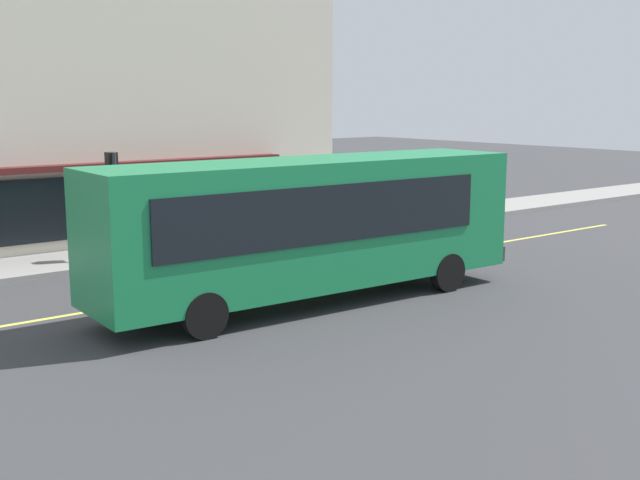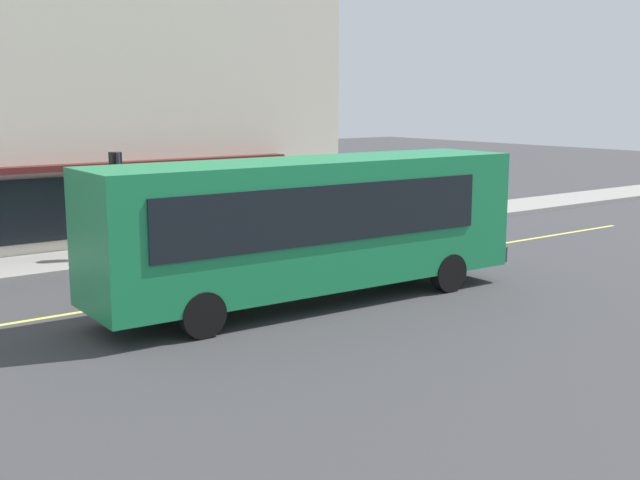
% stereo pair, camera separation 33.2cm
% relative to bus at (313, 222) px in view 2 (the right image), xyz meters
% --- Properties ---
extents(ground, '(120.00, 120.00, 0.00)m').
position_rel_bus_xyz_m(ground, '(-1.51, 2.49, -1.99)').
color(ground, '#38383A').
extents(sidewalk, '(80.00, 2.92, 0.15)m').
position_rel_bus_xyz_m(sidewalk, '(-1.51, 8.08, -1.91)').
color(sidewalk, gray).
rests_on(sidewalk, ground).
extents(lane_centre_stripe, '(36.00, 0.16, 0.01)m').
position_rel_bus_xyz_m(lane_centre_stripe, '(-1.51, 2.49, -1.98)').
color(lane_centre_stripe, '#D8D14C').
rests_on(lane_centre_stripe, ground).
extents(storefront_building, '(19.86, 10.63, 11.25)m').
position_rel_bus_xyz_m(storefront_building, '(-1.65, 14.55, 3.63)').
color(storefront_building, beige).
rests_on(storefront_building, ground).
extents(bus, '(11.20, 2.89, 3.50)m').
position_rel_bus_xyz_m(bus, '(0.00, 0.00, 0.00)').
color(bus, '#197F47').
rests_on(bus, ground).
extents(traffic_light, '(0.30, 0.52, 3.20)m').
position_rel_bus_xyz_m(traffic_light, '(-1.85, 7.37, 0.55)').
color(traffic_light, '#2D2D33').
rests_on(traffic_light, sidewalk).
extents(car_silver, '(4.34, 1.94, 1.52)m').
position_rel_bus_xyz_m(car_silver, '(5.22, 5.35, -1.24)').
color(car_silver, '#B7BABF').
rests_on(car_silver, ground).
extents(pedestrian_at_corner, '(0.34, 0.34, 1.71)m').
position_rel_bus_xyz_m(pedestrian_at_corner, '(5.58, 7.42, -0.81)').
color(pedestrian_at_corner, black).
rests_on(pedestrian_at_corner, sidewalk).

